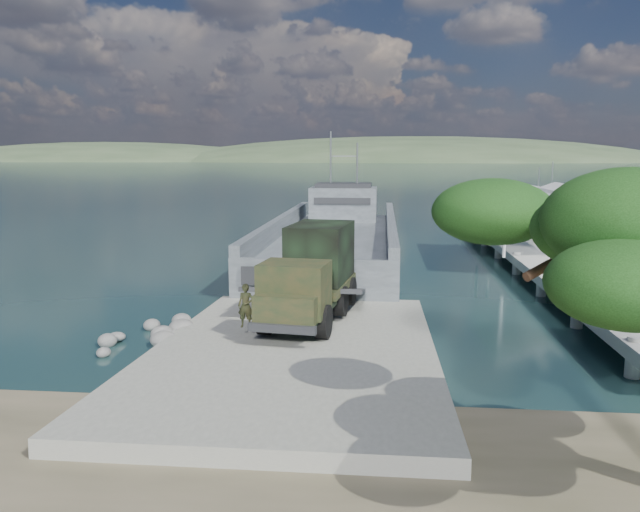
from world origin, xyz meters
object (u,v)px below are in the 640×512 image
at_px(pier, 533,243).
at_px(sailboat_far, 549,234).
at_px(military_truck, 312,273).
at_px(soldier, 246,316).
at_px(landing_craft, 335,245).
at_px(sailboat_near, 536,238).

height_order(pier, sailboat_far, sailboat_far).
relative_size(military_truck, soldier, 5.13).
distance_m(military_truck, sailboat_far, 35.14).
xyz_separation_m(landing_craft, soldier, (-1.77, -21.90, 0.51)).
distance_m(landing_craft, sailboat_far, 21.42).
bearing_deg(sailboat_near, landing_craft, -150.41).
height_order(pier, soldier, pier).
bearing_deg(military_truck, pier, 58.93).
bearing_deg(soldier, landing_craft, 90.17).
height_order(soldier, sailboat_far, sailboat_far).
xyz_separation_m(soldier, sailboat_far, (19.75, 33.52, -0.96)).
distance_m(soldier, sailboat_far, 38.92).
relative_size(military_truck, sailboat_far, 1.24).
bearing_deg(sailboat_far, landing_craft, -141.37).
relative_size(pier, sailboat_far, 6.42).
height_order(landing_craft, military_truck, landing_craft).
xyz_separation_m(pier, sailboat_far, (4.77, 14.41, -1.23)).
bearing_deg(sailboat_far, pier, -102.57).
relative_size(landing_craft, sailboat_far, 4.90).
height_order(soldier, sailboat_near, sailboat_near).
xyz_separation_m(military_truck, sailboat_far, (17.58, 30.35, -2.03)).
xyz_separation_m(landing_craft, sailboat_far, (17.98, 11.63, -0.45)).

